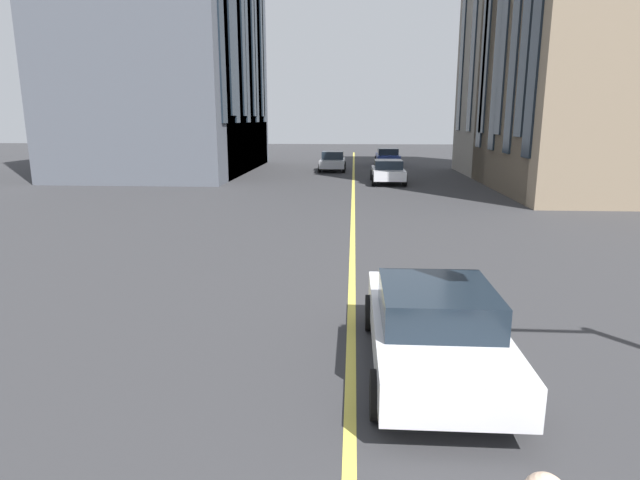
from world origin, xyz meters
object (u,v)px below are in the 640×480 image
Objects in this scene: car_white_near at (388,171)px; car_white_oncoming at (433,326)px; car_blue_mid at (388,156)px; car_silver_parked_a at (333,161)px.

car_white_near and car_white_oncoming have the same top height.
car_white_oncoming and car_blue_mid have the same top height.
car_white_near is at bearing -1.90° from car_white_oncoming.
car_white_oncoming is at bearing 178.10° from car_white_near.
car_blue_mid is (5.18, -4.30, 0.00)m from car_silver_parked_a.
car_blue_mid is (12.49, -0.75, 0.00)m from car_white_near.
car_white_near is 8.13m from car_silver_parked_a.
car_white_near is 12.51m from car_blue_mid.
car_blue_mid is at bearing -3.43° from car_white_near.
car_white_oncoming is 31.34m from car_silver_parked_a.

